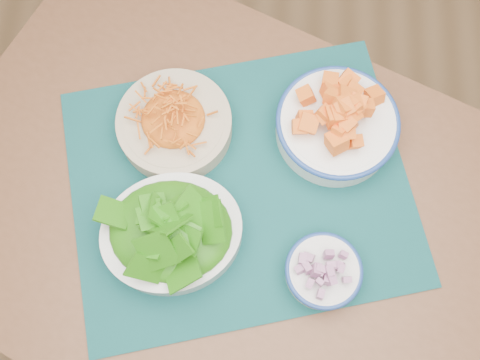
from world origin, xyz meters
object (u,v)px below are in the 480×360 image
(placemat, at_px, (240,186))
(carrot_bowl, at_px, (174,122))
(squash_bowl, at_px, (338,122))
(table, at_px, (250,232))
(lettuce_bowl, at_px, (171,231))
(onion_bowl, at_px, (323,271))

(placemat, relative_size, carrot_bowl, 2.62)
(placemat, bearing_deg, carrot_bowl, 126.49)
(squash_bowl, bearing_deg, carrot_bowl, -177.54)
(table, distance_m, placemat, 0.12)
(placemat, height_order, lettuce_bowl, lettuce_bowl)
(placemat, bearing_deg, lettuce_bowl, -151.75)
(placemat, bearing_deg, squash_bowl, 19.24)
(squash_bowl, bearing_deg, table, -129.65)
(carrot_bowl, bearing_deg, placemat, -38.82)
(carrot_bowl, xyz_separation_m, squash_bowl, (0.29, 0.01, 0.01))
(placemat, xyz_separation_m, squash_bowl, (0.17, 0.11, 0.05))
(carrot_bowl, bearing_deg, onion_bowl, -42.71)
(lettuce_bowl, bearing_deg, onion_bowl, -27.84)
(table, distance_m, lettuce_bowl, 0.21)
(squash_bowl, distance_m, onion_bowl, 0.26)
(lettuce_bowl, xyz_separation_m, onion_bowl, (0.25, -0.05, -0.02))
(onion_bowl, bearing_deg, carrot_bowl, 137.29)
(carrot_bowl, height_order, squash_bowl, squash_bowl)
(table, bearing_deg, onion_bowl, -11.52)
(lettuce_bowl, relative_size, onion_bowl, 1.81)
(carrot_bowl, distance_m, squash_bowl, 0.29)
(table, height_order, onion_bowl, onion_bowl)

